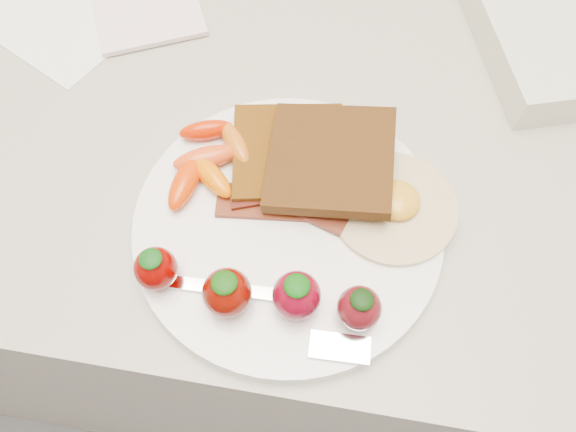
# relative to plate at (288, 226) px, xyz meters

# --- Properties ---
(counter) EXTENTS (2.00, 0.60, 0.90)m
(counter) POSITION_rel_plate_xyz_m (-0.01, 0.16, -0.46)
(counter) COLOR gray
(counter) RESTS_ON ground
(plate) EXTENTS (0.27, 0.27, 0.02)m
(plate) POSITION_rel_plate_xyz_m (0.00, 0.00, 0.00)
(plate) COLOR white
(plate) RESTS_ON counter
(toast_lower) EXTENTS (0.12, 0.12, 0.01)m
(toast_lower) POSITION_rel_plate_xyz_m (-0.01, 0.07, 0.02)
(toast_lower) COLOR #48230A
(toast_lower) RESTS_ON plate
(toast_upper) EXTENTS (0.11, 0.11, 0.03)m
(toast_upper) POSITION_rel_plate_xyz_m (0.03, 0.06, 0.03)
(toast_upper) COLOR black
(toast_upper) RESTS_ON toast_lower
(fried_egg) EXTENTS (0.13, 0.13, 0.02)m
(fried_egg) POSITION_rel_plate_xyz_m (0.09, 0.03, 0.01)
(fried_egg) COLOR beige
(fried_egg) RESTS_ON plate
(bacon_strips) EXTENTS (0.12, 0.07, 0.01)m
(bacon_strips) POSITION_rel_plate_xyz_m (-0.01, 0.02, 0.01)
(bacon_strips) COLOR #381609
(bacon_strips) RESTS_ON plate
(baby_carrots) EXTENTS (0.08, 0.11, 0.02)m
(baby_carrots) POSITION_rel_plate_xyz_m (-0.08, 0.04, 0.02)
(baby_carrots) COLOR #DD4716
(baby_carrots) RESTS_ON plate
(strawberries) EXTENTS (0.20, 0.05, 0.05)m
(strawberries) POSITION_rel_plate_xyz_m (-0.01, -0.07, 0.03)
(strawberries) COLOR #670200
(strawberries) RESTS_ON plate
(fork) EXTENTS (0.17, 0.05, 0.00)m
(fork) POSITION_rel_plate_xyz_m (0.01, -0.08, 0.01)
(fork) COLOR white
(fork) RESTS_ON plate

